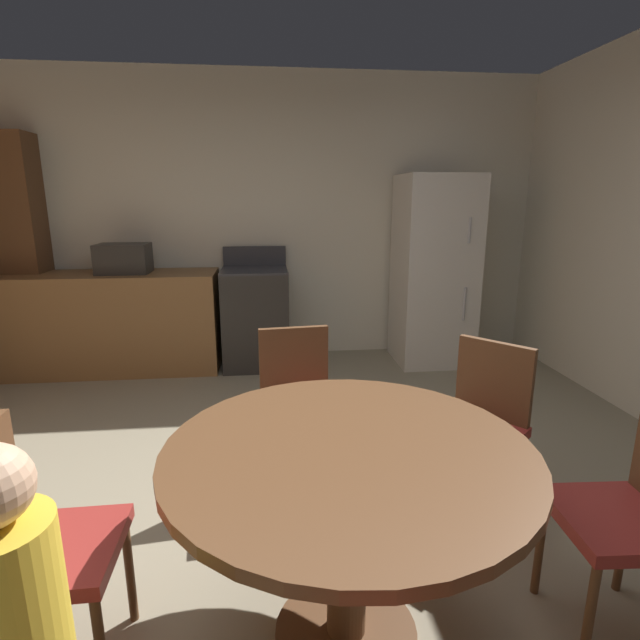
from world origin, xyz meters
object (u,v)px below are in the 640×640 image
object	(u,v)px
refrigerator	(434,271)
microwave	(124,258)
chair_northeast	(481,419)
chair_north	(298,399)
chair_west	(30,540)
chair_east	(638,507)
dining_table	(348,488)
oven_range	(256,317)

from	to	relation	value
refrigerator	microwave	size ratio (longest dim) A/B	4.00
microwave	chair_northeast	bearing A→B (deg)	-46.42
chair_north	chair_west	distance (m)	1.38
microwave	chair_east	xyz separation A→B (m)	(2.53, -3.13, -0.53)
refrigerator	chair_west	bearing A→B (deg)	-127.55
refrigerator	chair_east	distance (m)	3.12
refrigerator	chair_north	xyz separation A→B (m)	(-1.42, -2.00, -0.38)
dining_table	chair_northeast	world-z (taller)	chair_northeast
chair_east	chair_west	bearing A→B (deg)	2.25
chair_east	chair_west	xyz separation A→B (m)	(-2.04, 0.05, 0.00)
oven_range	refrigerator	world-z (taller)	refrigerator
microwave	chair_northeast	size ratio (longest dim) A/B	0.51
refrigerator	chair_east	size ratio (longest dim) A/B	2.02
oven_range	chair_north	bearing A→B (deg)	-82.74
chair_north	microwave	bearing A→B (deg)	-151.55
microwave	chair_west	distance (m)	3.17
microwave	chair_north	size ratio (longest dim) A/B	0.51
chair_northeast	chair_north	bearing A→B (deg)	-62.53
chair_east	chair_west	size ratio (longest dim) A/B	1.00
refrigerator	dining_table	world-z (taller)	refrigerator
oven_range	chair_west	size ratio (longest dim) A/B	1.26
dining_table	chair_east	size ratio (longest dim) A/B	1.41
oven_range	chair_north	xyz separation A→B (m)	(0.26, -2.06, 0.03)
oven_range	refrigerator	size ratio (longest dim) A/B	0.62
microwave	dining_table	bearing A→B (deg)	-63.74
dining_table	chair_northeast	size ratio (longest dim) A/B	1.41
chair_west	chair_northeast	bearing A→B (deg)	20.09
dining_table	chair_west	bearing A→B (deg)	-179.14
oven_range	chair_northeast	size ratio (longest dim) A/B	1.26
oven_range	refrigerator	xyz separation A→B (m)	(1.68, -0.05, 0.41)
chair_northeast	chair_east	size ratio (longest dim) A/B	1.00
chair_west	refrigerator	bearing A→B (deg)	51.59
chair_east	chair_north	size ratio (longest dim) A/B	1.00
chair_northeast	chair_north	distance (m)	0.94
oven_range	microwave	xyz separation A→B (m)	(-1.15, -0.00, 0.56)
microwave	chair_west	xyz separation A→B (m)	(0.49, -3.08, -0.53)
chair_northeast	chair_west	distance (m)	1.92
oven_range	chair_west	distance (m)	3.16
refrigerator	microwave	world-z (taller)	refrigerator
chair_north	chair_west	xyz separation A→B (m)	(-0.91, -1.03, 0.00)
chair_east	chair_west	world-z (taller)	same
oven_range	chair_northeast	world-z (taller)	oven_range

